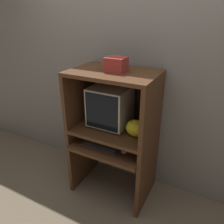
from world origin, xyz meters
TOP-DOWN VIEW (x-y plane):
  - ground_plane at (0.00, 0.00)m, footprint 12.00×12.00m
  - wall_back at (0.00, 0.65)m, footprint 6.00×0.06m
  - desk_base at (0.00, 0.26)m, footprint 0.85×0.63m
  - desk_monitor_shelf at (0.00, 0.29)m, footprint 0.85×0.59m
  - hutch_upper at (0.00, 0.32)m, footprint 0.85×0.59m
  - crt_monitor at (-0.06, 0.34)m, footprint 0.40×0.39m
  - keyboard at (-0.07, 0.16)m, footprint 0.40×0.17m
  - mouse at (0.19, 0.14)m, footprint 0.06×0.04m
  - snack_bag at (0.28, 0.24)m, footprint 0.21×0.16m
  - book_stack at (-0.03, 0.34)m, footprint 0.16×0.12m
  - storage_box at (0.03, 0.28)m, footprint 0.19×0.16m

SIDE VIEW (x-z plane):
  - ground_plane at x=0.00m, z-range 0.00..0.00m
  - desk_base at x=0.00m, z-range 0.08..0.72m
  - keyboard at x=-0.07m, z-range 0.64..0.67m
  - mouse at x=0.19m, z-range 0.64..0.67m
  - desk_monitor_shelf at x=0.00m, z-range 0.69..0.86m
  - snack_bag at x=0.28m, z-range 0.81..0.99m
  - crt_monitor at x=-0.06m, z-range 0.82..1.24m
  - hutch_upper at x=0.00m, z-range 0.91..1.51m
  - wall_back at x=0.00m, z-range 0.00..2.60m
  - storage_box at x=0.03m, z-range 1.42..1.55m
  - book_stack at x=-0.03m, z-range 1.42..1.56m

